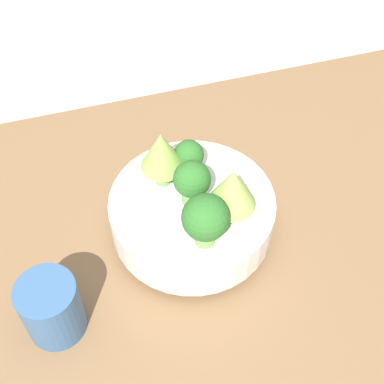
% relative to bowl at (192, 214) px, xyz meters
% --- Properties ---
extents(ground_plane, '(6.00, 6.00, 0.00)m').
position_rel_bowl_xyz_m(ground_plane, '(0.02, -0.01, -0.08)').
color(ground_plane, '#ADA89E').
extents(table, '(1.17, 0.69, 0.03)m').
position_rel_bowl_xyz_m(table, '(0.02, -0.01, -0.06)').
color(table, brown).
rests_on(table, ground_plane).
extents(bowl, '(0.25, 0.25, 0.08)m').
position_rel_bowl_xyz_m(bowl, '(0.00, 0.00, 0.00)').
color(bowl, silver).
rests_on(bowl, table).
extents(broccoli_floret_center, '(0.05, 0.05, 0.08)m').
position_rel_bowl_xyz_m(broccoli_floret_center, '(0.00, 0.00, 0.08)').
color(broccoli_floret_center, '#609347').
rests_on(broccoli_floret_center, bowl).
extents(broccoli_floret_back, '(0.05, 0.05, 0.06)m').
position_rel_bowl_xyz_m(broccoli_floret_back, '(0.01, 0.06, 0.07)').
color(broccoli_floret_back, '#609347').
rests_on(broccoli_floret_back, bowl).
extents(broccoli_floret_front, '(0.06, 0.06, 0.09)m').
position_rel_bowl_xyz_m(broccoli_floret_front, '(-0.00, -0.07, 0.08)').
color(broccoli_floret_front, '#6BA34C').
rests_on(broccoli_floret_front, bowl).
extents(romanesco_piece_far, '(0.06, 0.06, 0.10)m').
position_rel_bowl_xyz_m(romanesco_piece_far, '(-0.03, 0.05, 0.10)').
color(romanesco_piece_far, '#6BA34C').
rests_on(romanesco_piece_far, bowl).
extents(romanesco_piece_near, '(0.07, 0.07, 0.10)m').
position_rel_bowl_xyz_m(romanesco_piece_near, '(0.04, -0.05, 0.10)').
color(romanesco_piece_near, '#6BA34C').
rests_on(romanesco_piece_near, bowl).
extents(cup, '(0.08, 0.08, 0.10)m').
position_rel_bowl_xyz_m(cup, '(-0.22, -0.10, 0.00)').
color(cup, '#33567F').
rests_on(cup, table).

